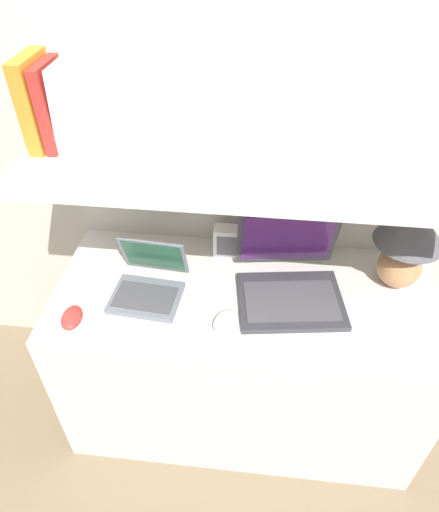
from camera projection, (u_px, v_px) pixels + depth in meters
name	position (u px, v px, depth m)	size (l,w,h in m)	color
ground_plane	(235.00, 471.00, 1.83)	(12.00, 12.00, 0.00)	#7A664C
wall_back	(259.00, 118.00, 1.54)	(6.00, 0.05, 2.40)	beige
desk	(243.00, 357.00, 1.82)	(1.34, 0.59, 0.72)	silver
back_riser	(250.00, 261.00, 1.90)	(1.34, 0.04, 1.19)	beige
shelf	(254.00, 159.00, 1.32)	(1.34, 0.53, 0.03)	silver
table_lamp	(408.00, 239.00, 1.50)	(0.23, 0.23, 0.32)	#B27A4C
laptop_large	(289.00, 279.00, 1.55)	(0.39, 0.38, 0.28)	#333338
laptop_small	(149.00, 284.00, 1.56)	(0.25, 0.26, 0.18)	slate
computer_mouse	(226.00, 321.00, 1.47)	(0.11, 0.13, 0.03)	white
second_mouse	(72.00, 317.00, 1.48)	(0.08, 0.11, 0.03)	red
router_box	(232.00, 241.00, 1.70)	(0.13, 0.06, 0.12)	white
book_orange	(37.00, 102.00, 1.28)	(0.04, 0.17, 0.25)	orange
book_red	(52.00, 106.00, 1.28)	(0.03, 0.16, 0.24)	#A82823
book_white	(66.00, 107.00, 1.28)	(0.05, 0.12, 0.24)	silver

